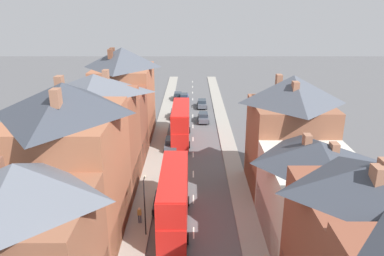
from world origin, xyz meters
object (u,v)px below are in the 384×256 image
(car_far_grey, at_px, (185,97))
(pedestrian_mid_right, at_px, (141,214))
(double_decker_bus_lead, at_px, (175,197))
(double_decker_bus_mid_street, at_px, (182,123))
(car_mid_black, at_px, (184,115))
(street_lamp, at_px, (146,203))
(car_parked_right_b, at_px, (177,114))
(car_parked_right_a, at_px, (205,117))
(car_parked_left_b, at_px, (172,143))
(car_mid_white, at_px, (179,96))
(car_parked_left_a, at_px, (203,103))
(car_near_blue, at_px, (164,201))

(car_far_grey, bearing_deg, pedestrian_mid_right, -94.10)
(double_decker_bus_lead, bearing_deg, double_decker_bus_mid_street, 90.00)
(car_mid_black, distance_m, pedestrian_mid_right, 32.77)
(car_far_grey, height_order, street_lamp, street_lamp)
(car_mid_black, height_order, car_parked_right_b, car_parked_right_b)
(car_parked_right_a, bearing_deg, car_parked_left_b, -111.72)
(car_parked_right_b, bearing_deg, car_mid_white, 90.00)
(car_mid_black, xyz_separation_m, car_parked_right_b, (-1.30, 0.50, 0.02))
(pedestrian_mid_right, bearing_deg, car_parked_right_b, 86.67)
(car_parked_left_b, xyz_separation_m, street_lamp, (-1.15, -20.49, 2.42))
(car_parked_right_b, distance_m, street_lamp, 34.91)
(double_decker_bus_mid_street, distance_m, car_parked_right_b, 11.35)
(double_decker_bus_lead, xyz_separation_m, street_lamp, (-2.44, -1.69, 0.43))
(double_decker_bus_lead, height_order, car_parked_left_a, double_decker_bus_lead)
(car_parked_right_a, bearing_deg, car_near_blue, -99.81)
(car_far_grey, bearing_deg, car_mid_white, 144.29)
(car_mid_white, bearing_deg, car_mid_black, -84.41)
(car_near_blue, bearing_deg, car_mid_black, 87.51)
(car_near_blue, relative_size, car_mid_white, 1.01)
(double_decker_bus_mid_street, height_order, pedestrian_mid_right, double_decker_bus_mid_street)
(car_near_blue, xyz_separation_m, car_parked_left_b, (0.00, 16.05, -0.00))
(car_parked_left_a, bearing_deg, street_lamp, -98.24)
(double_decker_bus_lead, xyz_separation_m, car_parked_left_a, (3.61, 40.10, -1.99))
(car_near_blue, xyz_separation_m, car_mid_black, (1.30, 29.87, -0.02))
(car_parked_left_a, bearing_deg, car_parked_right_b, -125.05)
(car_near_blue, height_order, car_far_grey, car_far_grey)
(car_far_grey, height_order, car_parked_right_b, car_far_grey)
(double_decker_bus_mid_street, height_order, car_mid_white, double_decker_bus_mid_street)
(car_parked_left_a, bearing_deg, car_parked_left_b, -102.95)
(car_parked_left_a, distance_m, car_far_grey, 6.06)
(double_decker_bus_mid_street, xyz_separation_m, pedestrian_mid_right, (-3.22, -22.02, -1.78))
(car_parked_right_b, height_order, street_lamp, street_lamp)
(car_mid_black, relative_size, car_parked_right_b, 1.03)
(car_parked_left_b, distance_m, pedestrian_mid_right, 18.90)
(pedestrian_mid_right, bearing_deg, car_parked_left_a, 80.34)
(car_parked_left_b, bearing_deg, car_far_grey, 87.16)
(car_parked_right_a, relative_size, street_lamp, 0.78)
(car_parked_right_a, height_order, street_lamp, street_lamp)
(double_decker_bus_mid_street, relative_size, car_parked_left_a, 2.55)
(car_parked_right_a, bearing_deg, double_decker_bus_mid_street, -111.68)
(car_mid_white, distance_m, car_parked_right_b, 12.79)
(pedestrian_mid_right, bearing_deg, double_decker_bus_lead, 0.09)
(car_parked_right_b, distance_m, pedestrian_mid_right, 33.17)
(car_mid_black, relative_size, street_lamp, 0.77)
(double_decker_bus_lead, bearing_deg, car_far_grey, 89.99)
(double_decker_bus_lead, xyz_separation_m, car_parked_left_b, (-1.29, 18.79, -2.00))
(street_lamp, bearing_deg, double_decker_bus_lead, 34.76)
(double_decker_bus_lead, relative_size, car_near_blue, 2.73)
(car_far_grey, relative_size, street_lamp, 0.79)
(car_parked_left_b, height_order, pedestrian_mid_right, pedestrian_mid_right)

